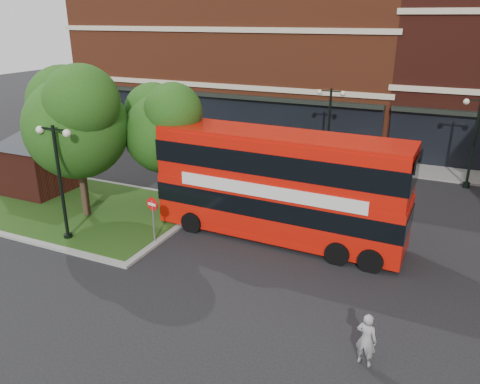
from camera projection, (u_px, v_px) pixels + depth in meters
The scene contains 15 objects.
ground at pixel (176, 269), 17.74m from camera, with size 120.00×120.00×0.00m, color black.
pavement_far at pixel (305, 156), 31.77m from camera, with size 44.00×3.00×0.12m, color slate.
terrace_far_left at pixel (243, 42), 38.82m from camera, with size 26.00×12.00×14.00m, color brown.
traffic_island at pixel (71, 207), 23.37m from camera, with size 12.60×7.60×0.15m.
kiosk at pixel (35, 152), 24.60m from camera, with size 6.51×6.51×3.60m.
tree_island_west at pixel (75, 117), 20.80m from camera, with size 5.40×4.71×7.21m.
tree_island_east at pixel (164, 124), 21.94m from camera, with size 4.46×3.90×6.29m.
lamp_island at pixel (60, 178), 19.05m from camera, with size 1.72×0.36×5.00m.
lamp_far_left at pixel (329, 125), 28.32m from camera, with size 1.72×0.36×5.00m.
lamp_far_right at pixel (475, 138), 25.22m from camera, with size 1.72×0.36×5.00m.
bus at pixel (279, 179), 19.42m from camera, with size 10.65×2.75×4.04m.
woman at pixel (366, 339), 12.65m from camera, with size 0.58×0.38×1.59m, color gray.
car_silver at pixel (303, 148), 31.10m from camera, with size 1.85×4.60×1.57m, color #BABBC2.
car_white at pixel (358, 155), 29.70m from camera, with size 1.55×4.44×1.46m, color silver.
no_entry_sign at pixel (153, 211), 19.26m from camera, with size 0.57×0.14×2.06m.
Camera 1 is at (8.66, -13.16, 9.00)m, focal length 35.00 mm.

